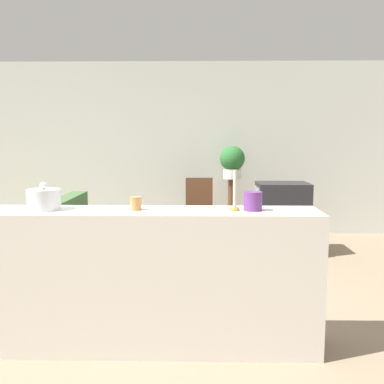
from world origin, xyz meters
The scene contains 13 objects.
ground_plane centered at (0.00, 0.00, 0.00)m, with size 14.00×14.00×0.00m, color gray.
wall_back centered at (0.00, 3.43, 1.35)m, with size 9.00×0.06×2.70m.
couch centered at (-0.76, 1.29, 0.30)m, with size 0.81×1.86×0.82m.
tv_stand centered at (1.65, 2.20, 0.22)m, with size 0.74×0.56×0.43m.
television centered at (1.64, 2.20, 0.69)m, with size 0.68×0.54×0.51m.
wooden_chair centered at (0.55, 2.74, 0.51)m, with size 0.44×0.44×0.95m.
plant_stand centered at (1.05, 3.07, 0.46)m, with size 0.12×0.12×0.91m.
potted_plant centered at (1.05, 3.07, 1.18)m, with size 0.38×0.38×0.49m.
foreground_counter centered at (0.00, -0.40, 0.51)m, with size 2.82×0.44×1.01m.
decorative_bowl centered at (-0.54, -0.40, 1.09)m, with size 0.23×0.23×0.20m.
candle_jar centered at (0.11, -0.40, 1.06)m, with size 0.08×0.08×0.10m.
candlestick centered at (0.81, -0.40, 1.11)m, with size 0.07×0.07×0.29m.
coffee_tin centered at (0.94, -0.40, 1.08)m, with size 0.13×0.13×0.13m.
Camera 1 is at (0.57, -3.37, 1.52)m, focal length 40.00 mm.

